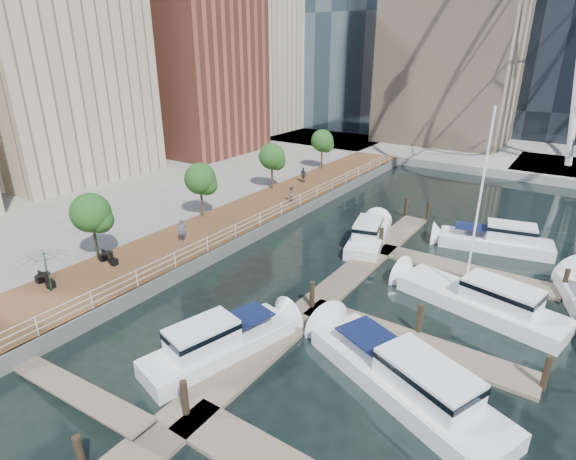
% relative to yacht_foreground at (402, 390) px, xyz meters
% --- Properties ---
extents(ground, '(520.00, 520.00, 0.00)m').
position_rel_yacht_foreground_xyz_m(ground, '(-9.84, -4.49, 0.00)').
color(ground, black).
rests_on(ground, ground).
extents(boardwalk, '(6.00, 60.00, 1.00)m').
position_rel_yacht_foreground_xyz_m(boardwalk, '(-18.84, 10.51, 0.50)').
color(boardwalk, brown).
rests_on(boardwalk, ground).
extents(seawall, '(0.25, 60.00, 1.00)m').
position_rel_yacht_foreground_xyz_m(seawall, '(-15.84, 10.51, 0.50)').
color(seawall, '#595954').
rests_on(seawall, ground).
extents(land_inland, '(48.00, 90.00, 1.00)m').
position_rel_yacht_foreground_xyz_m(land_inland, '(-45.84, 10.51, 0.50)').
color(land_inland, gray).
rests_on(land_inland, ground).
extents(land_far, '(200.00, 114.00, 1.00)m').
position_rel_yacht_foreground_xyz_m(land_far, '(-9.84, 97.51, 0.50)').
color(land_far, gray).
rests_on(land_far, ground).
extents(railing, '(0.10, 60.00, 1.05)m').
position_rel_yacht_foreground_xyz_m(railing, '(-15.94, 10.51, 1.52)').
color(railing, white).
rests_on(railing, boardwalk).
extents(floating_docks, '(16.00, 34.00, 2.60)m').
position_rel_yacht_foreground_xyz_m(floating_docks, '(-1.88, 5.49, 0.49)').
color(floating_docks, '#6D6051').
rests_on(floating_docks, ground).
extents(midrise_condos, '(19.00, 67.00, 28.00)m').
position_rel_yacht_foreground_xyz_m(midrise_condos, '(-43.41, 22.33, 13.42)').
color(midrise_condos, '#BCAD8E').
rests_on(midrise_condos, ground).
extents(street_trees, '(2.60, 42.60, 4.60)m').
position_rel_yacht_foreground_xyz_m(street_trees, '(-21.24, 9.51, 4.29)').
color(street_trees, '#3F2B1C').
rests_on(street_trees, ground).
extents(cafe_tables, '(2.50, 13.70, 0.74)m').
position_rel_yacht_foreground_xyz_m(cafe_tables, '(-20.24, -6.49, 1.37)').
color(cafe_tables, black).
rests_on(cafe_tables, ground).
extents(yacht_foreground, '(11.14, 6.96, 2.15)m').
position_rel_yacht_foreground_xyz_m(yacht_foreground, '(0.00, 0.00, 0.00)').
color(yacht_foreground, white).
rests_on(yacht_foreground, ground).
extents(pedestrian_near, '(0.71, 0.75, 1.73)m').
position_rel_yacht_foreground_xyz_m(pedestrian_near, '(-18.64, 4.75, 1.86)').
color(pedestrian_near, '#4E4F68').
rests_on(pedestrian_near, boardwalk).
extents(pedestrian_mid, '(0.63, 0.79, 1.56)m').
position_rel_yacht_foreground_xyz_m(pedestrian_mid, '(-17.25, 16.91, 1.78)').
color(pedestrian_mid, '#876A5D').
rests_on(pedestrian_mid, boardwalk).
extents(pedestrian_far, '(0.97, 0.48, 1.59)m').
position_rel_yacht_foreground_xyz_m(pedestrian_far, '(-19.84, 23.27, 1.80)').
color(pedestrian_far, '#373F45').
rests_on(pedestrian_far, boardwalk).
extents(moored_yachts, '(22.86, 33.68, 11.50)m').
position_rel_yacht_foreground_xyz_m(moored_yachts, '(1.05, 7.88, 0.00)').
color(moored_yachts, white).
rests_on(moored_yachts, ground).
extents(cafe_seating, '(4.22, 13.79, 2.75)m').
position_rel_yacht_foreground_xyz_m(cafe_seating, '(-20.33, -5.30, 2.33)').
color(cafe_seating, '#103A11').
rests_on(cafe_seating, ground).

